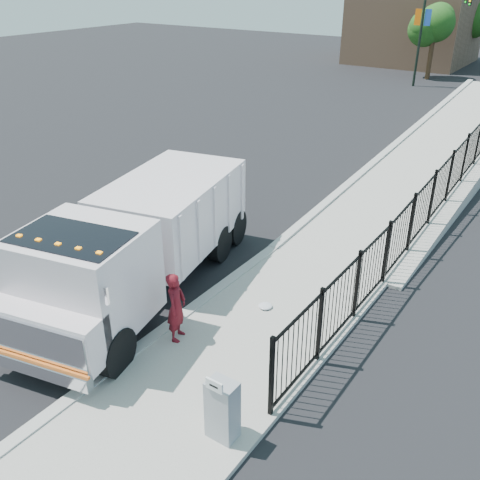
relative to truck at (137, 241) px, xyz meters
The scene contains 15 objects.
ground 2.33m from the truck, ahead, with size 120.00×120.00×0.00m, color black.
sidewalk 4.34m from the truck, 27.64° to the right, with size 3.55×12.00×0.12m, color #9E998E.
curb 2.95m from the truck, 48.48° to the right, with size 0.30×12.00×0.16m, color #ADAAA3.
ramp 16.64m from the truck, 76.78° to the left, with size 3.95×24.00×1.70m, color #9E998E.
iron_fence 13.21m from the truck, 66.73° to the left, with size 0.10×28.00×1.80m, color black.
truck is the anchor object (origin of this frame).
worker 2.48m from the truck, 25.57° to the right, with size 0.63×0.41×1.71m, color maroon.
utility_cabinet 5.61m from the truck, 30.78° to the right, with size 0.55×0.40×1.25m, color gray.
arrow_sign 5.66m from the truck, 32.69° to the right, with size 0.35×0.04×0.22m, color white.
debris 3.71m from the truck, 20.45° to the left, with size 0.37×0.37×0.09m, color silver.
light_pole_0 32.98m from the truck, 95.22° to the left, with size 3.77×0.22×8.00m.
light_pole_2 43.23m from the truck, 93.53° to the left, with size 3.77×0.22×8.00m.
tree_0 36.39m from the truck, 95.21° to the left, with size 2.93×2.93×5.46m.
tree_2 46.63m from the truck, 93.61° to the left, with size 3.31×3.31×5.66m.
building 44.79m from the truck, 99.44° to the left, with size 10.00×10.00×8.00m, color #8C664C.
Camera 1 is at (7.44, -8.75, 7.88)m, focal length 40.00 mm.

